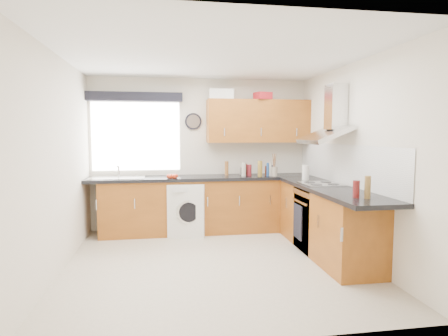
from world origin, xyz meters
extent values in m
plane|color=beige|center=(0.00, 0.00, 0.00)|extent=(3.60, 3.60, 0.00)
cube|color=white|center=(0.00, 0.00, 2.50)|extent=(3.60, 3.60, 0.02)
cube|color=silver|center=(0.00, 1.80, 1.25)|extent=(3.60, 0.02, 2.50)
cube|color=silver|center=(0.00, -1.80, 1.25)|extent=(3.60, 0.02, 2.50)
cube|color=silver|center=(-1.80, 0.00, 1.25)|extent=(0.02, 3.60, 2.50)
cube|color=silver|center=(1.80, 0.00, 1.25)|extent=(0.02, 3.60, 2.50)
cube|color=silver|center=(-1.05, 1.79, 1.55)|extent=(1.40, 0.02, 1.10)
cube|color=black|center=(-1.05, 1.70, 2.18)|extent=(1.50, 0.18, 0.14)
cube|color=white|center=(1.79, 0.30, 1.18)|extent=(0.01, 3.00, 0.54)
cube|color=brown|center=(-0.10, 1.51, 0.43)|extent=(3.00, 0.58, 0.86)
cube|color=brown|center=(1.50, 1.50, 0.43)|extent=(0.60, 0.60, 0.86)
cube|color=brown|center=(1.51, 0.15, 0.43)|extent=(0.58, 2.10, 0.86)
cube|color=black|center=(0.00, 1.50, 0.89)|extent=(3.60, 0.62, 0.05)
cube|color=black|center=(1.50, 0.00, 0.89)|extent=(0.62, 2.42, 0.05)
cube|color=black|center=(1.50, 0.30, 0.42)|extent=(0.56, 0.58, 0.85)
cube|color=silver|center=(1.50, 0.30, 0.92)|extent=(0.52, 0.52, 0.01)
cube|color=brown|center=(0.95, 1.62, 1.80)|extent=(1.70, 0.35, 0.70)
cube|color=silver|center=(-0.25, 1.40, 0.41)|extent=(0.65, 0.64, 0.82)
cylinder|color=black|center=(-0.12, 1.76, 1.80)|extent=(0.28, 0.04, 0.28)
cube|color=silver|center=(0.32, 1.64, 2.23)|extent=(0.40, 0.30, 0.16)
cube|color=maroon|center=(0.99, 1.52, 2.21)|extent=(0.30, 0.27, 0.11)
cylinder|color=gray|center=(1.15, 1.35, 0.98)|extent=(0.11, 0.11, 0.15)
cylinder|color=silver|center=(1.46, 0.76, 1.02)|extent=(0.12, 0.12, 0.23)
cylinder|color=#591A12|center=(0.72, 1.56, 1.01)|extent=(0.05, 0.05, 0.19)
cylinder|color=#A6988E|center=(0.67, 1.67, 0.98)|extent=(0.06, 0.06, 0.13)
cylinder|color=maroon|center=(0.76, 1.46, 1.00)|extent=(0.07, 0.07, 0.18)
cylinder|color=#5C2413|center=(1.05, 1.42, 0.99)|extent=(0.08, 0.08, 0.16)
cylinder|color=#551411|center=(0.80, 1.58, 0.99)|extent=(0.06, 0.06, 0.17)
cylinder|color=black|center=(0.67, 1.50, 0.98)|extent=(0.07, 0.07, 0.13)
cylinder|color=#ACA293|center=(1.09, 1.38, 1.02)|extent=(0.04, 0.04, 0.22)
cylinder|color=#141342|center=(1.15, 1.52, 0.99)|extent=(0.06, 0.06, 0.16)
cylinder|color=olive|center=(0.92, 1.36, 1.04)|extent=(0.08, 0.08, 0.25)
cylinder|color=#A59F8D|center=(0.66, 1.42, 1.02)|extent=(0.07, 0.07, 0.22)
cylinder|color=brown|center=(0.41, 1.61, 1.03)|extent=(0.06, 0.06, 0.23)
cylinder|color=navy|center=(1.05, 1.37, 1.02)|extent=(0.04, 0.04, 0.22)
cylinder|color=olive|center=(1.52, -0.83, 1.03)|extent=(0.06, 0.06, 0.24)
cylinder|color=maroon|center=(1.42, -0.78, 1.00)|extent=(0.07, 0.07, 0.19)
camera|label=1|loc=(-0.59, -4.46, 1.59)|focal=30.00mm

